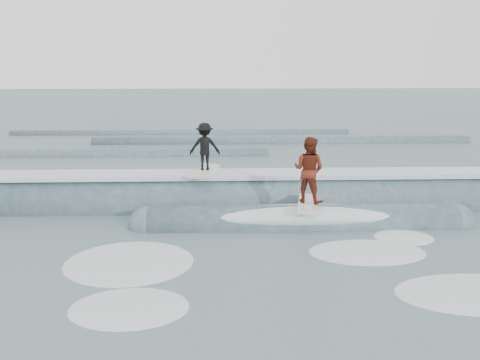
{
  "coord_description": "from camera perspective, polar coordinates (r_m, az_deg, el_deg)",
  "views": [
    {
      "loc": [
        -0.59,
        -12.85,
        4.72
      ],
      "look_at": [
        0.0,
        3.27,
        1.1
      ],
      "focal_mm": 40.0,
      "sensor_mm": 36.0,
      "label": 1
    }
  ],
  "objects": [
    {
      "name": "whitewater",
      "position": [
        12.51,
        2.27,
        -9.52
      ],
      "size": [
        14.97,
        5.6,
        0.1
      ],
      "color": "white",
      "rests_on": "ground"
    },
    {
      "name": "ground",
      "position": [
        13.7,
        0.51,
        -7.5
      ],
      "size": [
        160.0,
        160.0,
        0.0
      ],
      "primitive_type": "plane",
      "color": "#425661",
      "rests_on": "ground"
    },
    {
      "name": "far_swells",
      "position": [
        30.92,
        -5.62,
        3.8
      ],
      "size": [
        34.18,
        8.65,
        0.8
      ],
      "color": "#334D56",
      "rests_on": "ground"
    },
    {
      "name": "surfer_black",
      "position": [
        17.35,
        -3.78,
        3.3
      ],
      "size": [
        1.05,
        2.07,
        1.63
      ],
      "color": "silver",
      "rests_on": "ground"
    },
    {
      "name": "surfer_red",
      "position": [
        15.45,
        7.34,
        0.81
      ],
      "size": [
        1.17,
        2.07,
        2.0
      ],
      "color": "silver",
      "rests_on": "ground"
    },
    {
      "name": "breaking_wave",
      "position": [
        17.39,
        0.98,
        -2.96
      ],
      "size": [
        23.42,
        3.85,
        2.13
      ],
      "color": "#334D56",
      "rests_on": "ground"
    }
  ]
}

